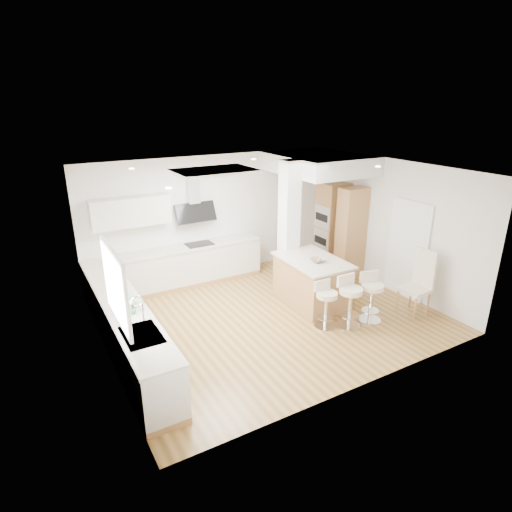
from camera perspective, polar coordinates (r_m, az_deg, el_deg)
ground at (r=8.38m, az=1.80°, el=-7.95°), size 6.00×6.00×0.00m
ceiling at (r=8.38m, az=1.80°, el=-7.95°), size 6.00×5.00×0.02m
wall_back at (r=9.93m, az=-5.70°, el=5.25°), size 6.00×0.04×2.80m
wall_left at (r=6.84m, az=-20.06°, el=-3.09°), size 0.04×5.00×2.80m
wall_right at (r=9.67m, az=17.27°, el=3.99°), size 0.04×5.00×2.80m
skylight at (r=7.63m, az=-5.55°, el=11.19°), size 4.10×2.10×0.06m
window_left at (r=5.91m, az=-18.33°, el=-3.47°), size 0.06×1.28×1.07m
doorway_right at (r=9.39m, az=19.53°, el=0.68°), size 0.05×1.00×2.10m
counter_left at (r=7.49m, az=-17.26°, el=-8.67°), size 0.63×4.50×1.35m
counter_back at (r=9.58m, az=-9.85°, el=0.04°), size 3.62×0.63×2.50m
pillar at (r=9.12m, az=4.41°, el=3.91°), size 0.35×0.35×2.80m
soffit at (r=9.83m, az=8.29°, el=12.13°), size 1.78×2.20×0.40m
oven_column at (r=10.39m, az=10.96°, el=3.64°), size 0.63×1.21×2.10m
peninsula at (r=8.77m, az=7.43°, el=-3.30°), size 1.08×1.59×1.03m
bar_stool_a at (r=7.89m, az=9.29°, el=-6.08°), size 0.40×0.40×0.89m
bar_stool_b at (r=7.97m, az=12.38°, el=-5.60°), size 0.45×0.45×0.98m
bar_stool_c at (r=8.27m, az=15.12°, el=-4.98°), size 0.53×0.53×0.95m
dining_chair at (r=8.78m, az=20.95°, el=-3.02°), size 0.54×0.54×1.30m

